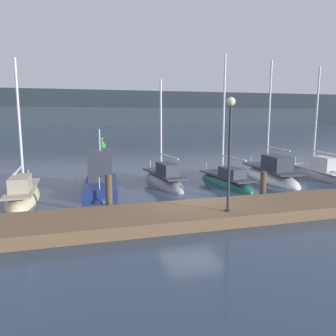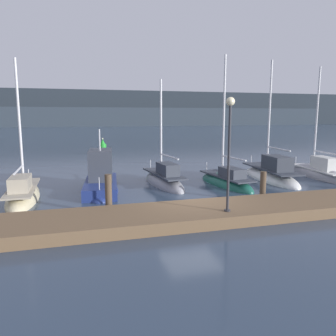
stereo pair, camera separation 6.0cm
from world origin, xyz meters
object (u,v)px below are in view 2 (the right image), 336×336
object	(u,v)px
channel_buoy	(103,149)
dock_lamppost	(229,137)
sailboat_berth_4	(164,183)
sailboat_berth_5	(226,183)
motorboat_berth_3	(101,183)
sailboat_berth_7	(317,175)
sailboat_berth_6	(271,177)
sailboat_berth_2	(23,197)

from	to	relation	value
channel_buoy	dock_lamppost	world-z (taller)	dock_lamppost
sailboat_berth_4	sailboat_berth_5	xyz separation A→B (m)	(3.52, -1.02, -0.01)
motorboat_berth_3	sailboat_berth_7	distance (m)	14.19
sailboat_berth_6	motorboat_berth_3	bearing A→B (deg)	-178.42
sailboat_berth_5	sailboat_berth_6	bearing A→B (deg)	12.71
motorboat_berth_3	sailboat_berth_4	distance (m)	3.73
sailboat_berth_6	sailboat_berth_7	distance (m)	3.48
sailboat_berth_5	sailboat_berth_7	size ratio (longest dim) A/B	1.01
sailboat_berth_2	channel_buoy	distance (m)	18.32
sailboat_berth_5	channel_buoy	world-z (taller)	sailboat_berth_5
motorboat_berth_3	sailboat_berth_5	world-z (taller)	sailboat_berth_5
sailboat_berth_6	dock_lamppost	world-z (taller)	sailboat_berth_6
sailboat_berth_7	dock_lamppost	size ratio (longest dim) A/B	1.88
dock_lamppost	sailboat_berth_4	bearing A→B (deg)	94.32
sailboat_berth_7	sailboat_berth_6	bearing A→B (deg)	178.67
channel_buoy	dock_lamppost	xyz separation A→B (m)	(2.81, -23.45, 2.65)
motorboat_berth_3	dock_lamppost	size ratio (longest dim) A/B	1.28
motorboat_berth_3	sailboat_berth_6	xyz separation A→B (m)	(10.71, 0.29, -0.23)
sailboat_berth_4	dock_lamppost	xyz separation A→B (m)	(0.55, -7.28, 3.15)
sailboat_berth_4	channel_buoy	distance (m)	16.34
sailboat_berth_2	sailboat_berth_7	distance (m)	18.04
sailboat_berth_5	sailboat_berth_6	distance (m)	3.60
sailboat_berth_4	sailboat_berth_5	distance (m)	3.66
sailboat_berth_4	sailboat_berth_7	xyz separation A→B (m)	(10.51, -0.31, -0.00)
sailboat_berth_5	dock_lamppost	xyz separation A→B (m)	(-2.97, -6.26, 3.16)
sailboat_berth_5	channel_buoy	bearing A→B (deg)	108.57
motorboat_berth_3	sailboat_berth_2	bearing A→B (deg)	-167.31
sailboat_berth_2	dock_lamppost	distance (m)	10.46
dock_lamppost	sailboat_berth_5	bearing A→B (deg)	64.64
sailboat_berth_2	channel_buoy	xyz separation A→B (m)	(5.24, 17.55, 0.49)
sailboat_berth_7	sailboat_berth_2	bearing A→B (deg)	-176.59
sailboat_berth_5	dock_lamppost	world-z (taller)	sailboat_berth_5
sailboat_berth_6	dock_lamppost	xyz separation A→B (m)	(-6.48, -7.05, 3.10)
sailboat_berth_6	sailboat_berth_7	size ratio (longest dim) A/B	1.01
sailboat_berth_6	sailboat_berth_7	xyz separation A→B (m)	(3.48, -0.08, -0.05)
motorboat_berth_3	sailboat_berth_4	xyz separation A→B (m)	(3.68, 0.52, -0.28)
sailboat_berth_7	sailboat_berth_4	bearing A→B (deg)	178.32
sailboat_berth_7	dock_lamppost	bearing A→B (deg)	-145.00
sailboat_berth_4	dock_lamppost	bearing A→B (deg)	-85.68
sailboat_berth_6	dock_lamppost	distance (m)	10.07
sailboat_berth_7	sailboat_berth_5	bearing A→B (deg)	-174.19
sailboat_berth_7	channel_buoy	size ratio (longest dim) A/B	4.57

